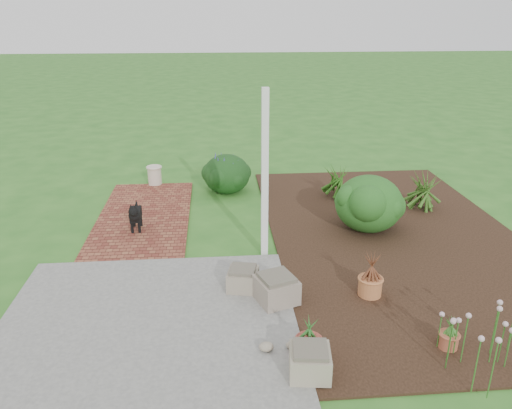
{
  "coord_description": "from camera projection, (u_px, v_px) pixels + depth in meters",
  "views": [
    {
      "loc": [
        -0.4,
        -6.66,
        3.45
      ],
      "look_at": [
        0.2,
        0.4,
        0.7
      ],
      "focal_mm": 35.0,
      "sensor_mm": 36.0,
      "label": 1
    }
  ],
  "objects": [
    {
      "name": "ground",
      "position": [
        245.0,
        258.0,
        7.47
      ],
      "size": [
        80.0,
        80.0,
        0.0
      ],
      "primitive_type": "plane",
      "color": "#29641F",
      "rests_on": "ground"
    },
    {
      "name": "concrete_patio",
      "position": [
        147.0,
        331.0,
        5.74
      ],
      "size": [
        3.5,
        3.5,
        0.04
      ],
      "primitive_type": "cube",
      "color": "slate",
      "rests_on": "ground"
    },
    {
      "name": "brick_path",
      "position": [
        144.0,
        216.0,
        8.95
      ],
      "size": [
        1.6,
        3.5,
        0.04
      ],
      "primitive_type": "cube",
      "color": "maroon",
      "rests_on": "ground"
    },
    {
      "name": "garden_bed",
      "position": [
        396.0,
        237.0,
        8.13
      ],
      "size": [
        4.0,
        7.0,
        0.03
      ],
      "primitive_type": "cube",
      "color": "black",
      "rests_on": "ground"
    },
    {
      "name": "veranda_post",
      "position": [
        265.0,
        176.0,
        7.13
      ],
      "size": [
        0.1,
        0.1,
        2.5
      ],
      "primitive_type": "cube",
      "color": "white",
      "rests_on": "ground"
    },
    {
      "name": "stone_trough_near",
      "position": [
        310.0,
        363.0,
        4.98
      ],
      "size": [
        0.45,
        0.45,
        0.27
      ],
      "primitive_type": "cube",
      "rotation": [
        0.0,
        0.0,
        -0.13
      ],
      "color": "gray",
      "rests_on": "concrete_patio"
    },
    {
      "name": "stone_trough_mid",
      "position": [
        276.0,
        290.0,
        6.24
      ],
      "size": [
        0.59,
        0.59,
        0.31
      ],
      "primitive_type": "cube",
      "rotation": [
        0.0,
        0.0,
        0.35
      ],
      "color": "#746757",
      "rests_on": "concrete_patio"
    },
    {
      "name": "stone_trough_far",
      "position": [
        243.0,
        279.0,
        6.54
      ],
      "size": [
        0.46,
        0.46,
        0.26
      ],
      "primitive_type": "cube",
      "rotation": [
        0.0,
        0.0,
        -0.21
      ],
      "color": "gray",
      "rests_on": "concrete_patio"
    },
    {
      "name": "black_dog",
      "position": [
        135.0,
        214.0,
        8.2
      ],
      "size": [
        0.18,
        0.57,
        0.49
      ],
      "rotation": [
        0.0,
        0.0,
        0.03
      ],
      "color": "black",
      "rests_on": "brick_path"
    },
    {
      "name": "cream_ceramic_urn",
      "position": [
        155.0,
        175.0,
        10.48
      ],
      "size": [
        0.3,
        0.3,
        0.38
      ],
      "primitive_type": "cylinder",
      "rotation": [
        0.0,
        0.0,
        -0.05
      ],
      "color": "beige",
      "rests_on": "brick_path"
    },
    {
      "name": "evergreen_shrub",
      "position": [
        369.0,
        202.0,
        8.25
      ],
      "size": [
        1.46,
        1.46,
        0.95
      ],
      "primitive_type": "ellipsoid",
      "rotation": [
        0.0,
        0.0,
        -0.4
      ],
      "color": "#123E17",
      "rests_on": "garden_bed"
    },
    {
      "name": "agapanthus_clump_back",
      "position": [
        424.0,
        188.0,
        9.15
      ],
      "size": [
        1.06,
        1.06,
        0.79
      ],
      "primitive_type": null,
      "rotation": [
        0.0,
        0.0,
        0.24
      ],
      "color": "#173D11",
      "rests_on": "garden_bed"
    },
    {
      "name": "agapanthus_clump_front",
      "position": [
        335.0,
        178.0,
        9.78
      ],
      "size": [
        1.04,
        1.04,
        0.72
      ],
      "primitive_type": null,
      "rotation": [
        0.0,
        0.0,
        0.35
      ],
      "color": "#0D3C0B",
      "rests_on": "garden_bed"
    },
    {
      "name": "pink_flower_patch",
      "position": [
        489.0,
        340.0,
        5.02
      ],
      "size": [
        1.19,
        1.19,
        0.67
      ],
      "primitive_type": null,
      "rotation": [
        0.0,
        0.0,
        -0.15
      ],
      "color": "#113D0F",
      "rests_on": "garden_bed"
    },
    {
      "name": "terracotta_pot_bronze",
      "position": [
        370.0,
        286.0,
        6.41
      ],
      "size": [
        0.32,
        0.32,
        0.24
      ],
      "primitive_type": "cylinder",
      "rotation": [
        0.0,
        0.0,
        -0.06
      ],
      "color": "#B66C3D",
      "rests_on": "garden_bed"
    },
    {
      "name": "terracotta_pot_small_left",
      "position": [
        448.0,
        340.0,
        5.41
      ],
      "size": [
        0.26,
        0.26,
        0.17
      ],
      "primitive_type": "cylinder",
      "rotation": [
        0.0,
        0.0,
        -0.33
      ],
      "color": "#9C4E34",
      "rests_on": "garden_bed"
    },
    {
      "name": "terracotta_pot_small_right",
      "position": [
        308.0,
        347.0,
        5.26
      ],
      "size": [
        0.27,
        0.27,
        0.22
      ],
      "primitive_type": "cylinder",
      "rotation": [
        0.0,
        0.0,
        -0.01
      ],
      "color": "brown",
      "rests_on": "garden_bed"
    },
    {
      "name": "purple_flowering_bush",
      "position": [
        227.0,
        173.0,
        10.08
      ],
      "size": [
        1.02,
        1.02,
        0.8
      ],
      "primitive_type": "ellipsoid",
      "rotation": [
        0.0,
        0.0,
        -0.08
      ],
      "color": "black",
      "rests_on": "ground"
    }
  ]
}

